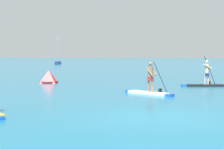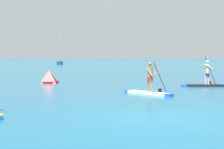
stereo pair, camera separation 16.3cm
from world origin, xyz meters
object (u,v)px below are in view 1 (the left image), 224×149
at_px(race_marker_buoy, 49,77).
at_px(sailboat_left_horizon, 58,60).
at_px(paddleboarder_far_right, 206,81).
at_px(paddleboarder_mid_center, 149,87).

distance_m(race_marker_buoy, sailboat_left_horizon, 49.29).
bearing_deg(sailboat_left_horizon, paddleboarder_far_right, -164.92).
relative_size(paddleboarder_mid_center, paddleboarder_far_right, 0.89).
distance_m(paddleboarder_far_right, race_marker_buoy, 11.38).
relative_size(paddleboarder_far_right, race_marker_buoy, 1.96).
relative_size(paddleboarder_mid_center, sailboat_left_horizon, 0.44).
xyz_separation_m(paddleboarder_mid_center, race_marker_buoy, (-8.37, 5.40, 0.04)).
xyz_separation_m(paddleboarder_mid_center, paddleboarder_far_right, (3.01, 5.49, -0.03)).
bearing_deg(race_marker_buoy, paddleboarder_far_right, 0.44).
distance_m(paddleboarder_mid_center, sailboat_left_horizon, 57.81).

